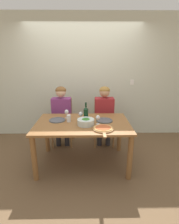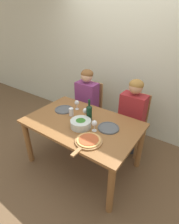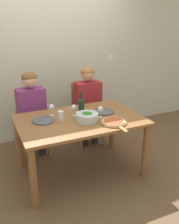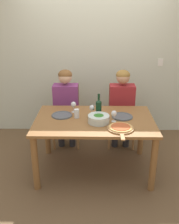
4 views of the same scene
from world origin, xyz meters
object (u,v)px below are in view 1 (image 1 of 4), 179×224
at_px(dinner_plate_left, 57,120).
at_px(water_tumbler, 69,118).
at_px(chair_right, 103,119).
at_px(chair_left, 63,120).
at_px(broccoli_bowl, 86,122).
at_px(wine_glass_right, 98,118).
at_px(wine_glass_centre, 81,114).
at_px(person_man, 104,111).
at_px(dinner_plate_right, 104,120).
at_px(pizza_on_board, 103,129).
at_px(wine_glass_left, 67,112).
at_px(wine_bottle, 86,114).
at_px(person_woman, 62,111).

height_order(dinner_plate_left, water_tumbler, water_tumbler).
relative_size(chair_right, dinner_plate_left, 3.51).
height_order(chair_left, water_tumbler, chair_left).
relative_size(broccoli_bowl, dinner_plate_left, 0.98).
xyz_separation_m(broccoli_bowl, wine_glass_right, (0.19, 0.03, 0.05)).
distance_m(dinner_plate_left, wine_glass_centre, 0.41).
relative_size(person_man, dinner_plate_right, 4.50).
bearing_deg(chair_left, broccoli_bowl, -61.55).
bearing_deg(broccoli_bowl, pizza_on_board, -37.04).
distance_m(broccoli_bowl, pizza_on_board, 0.33).
bearing_deg(water_tumbler, chair_right, 49.46).
xyz_separation_m(person_man, wine_glass_left, (-0.71, -0.46, 0.11)).
bearing_deg(person_man, water_tumbler, -135.13).
xyz_separation_m(dinner_plate_left, wine_glass_left, (0.15, 0.14, 0.10)).
height_order(wine_bottle, wine_glass_right, wine_bottle).
bearing_deg(person_man, dinner_plate_right, -95.38).
bearing_deg(chair_left, pizza_on_board, -55.79).
distance_m(wine_bottle, pizza_on_board, 0.47).
bearing_deg(person_woman, wine_glass_right, -48.34).
distance_m(person_man, pizza_on_board, 1.00).
bearing_deg(broccoli_bowl, chair_left, 118.45).
bearing_deg(chair_left, person_woman, -90.00).
bearing_deg(chair_left, person_man, -7.49).
bearing_deg(dinner_plate_right, person_woman, 142.27).
bearing_deg(wine_glass_left, pizza_on_board, -41.96).
distance_m(person_woman, person_man, 0.87).
relative_size(chair_left, wine_glass_centre, 6.41).
bearing_deg(dinner_plate_right, water_tumbler, -177.29).
xyz_separation_m(broccoli_bowl, water_tumbler, (-0.28, 0.15, 0.01)).
relative_size(person_woman, dinner_plate_right, 4.50).
height_order(chair_right, pizza_on_board, chair_right).
relative_size(chair_right, water_tumbler, 8.24).
bearing_deg(person_woman, chair_right, 7.49).
bearing_deg(wine_glass_left, wine_glass_centre, -26.66).
relative_size(wine_bottle, dinner_plate_right, 1.15).
xyz_separation_m(person_woman, dinner_plate_left, (0.01, -0.59, 0.02)).
relative_size(chair_right, person_man, 0.78).
height_order(broccoli_bowl, dinner_plate_right, broccoli_bowl).
bearing_deg(broccoli_bowl, wine_glass_centre, 111.81).
bearing_deg(wine_bottle, wine_glass_right, -39.84).
bearing_deg(person_man, dinner_plate_left, -145.42).
height_order(person_woman, wine_glass_centre, person_woman).
bearing_deg(broccoli_bowl, dinner_plate_right, 29.15).
xyz_separation_m(chair_left, wine_glass_centre, (0.41, -0.70, 0.34)).
relative_size(dinner_plate_right, wine_glass_left, 1.83).
distance_m(chair_right, person_woman, 0.90).
height_order(wine_bottle, broccoli_bowl, wine_bottle).
bearing_deg(person_woman, dinner_plate_left, -89.28).
height_order(chair_left, wine_glass_centre, chair_left).
relative_size(broccoli_bowl, water_tumbler, 2.29).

